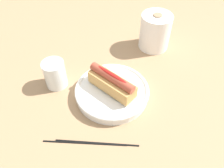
{
  "coord_description": "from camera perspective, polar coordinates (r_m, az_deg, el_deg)",
  "views": [
    {
      "loc": [
        0.18,
        -0.41,
        0.54
      ],
      "look_at": [
        0.02,
        0.01,
        0.05
      ],
      "focal_mm": 36.3,
      "sensor_mm": 36.0,
      "label": 1
    }
  ],
  "objects": [
    {
      "name": "water_glass",
      "position": [
        0.73,
        -14.11,
        2.24
      ],
      "size": [
        0.07,
        0.07,
        0.09
      ],
      "color": "white",
      "rests_on": "ground_plane"
    },
    {
      "name": "chopstick_near",
      "position": [
        0.61,
        -3.79,
        -14.51
      ],
      "size": [
        0.21,
        0.07,
        0.01
      ],
      "primitive_type": "cylinder",
      "rotation": [
        0.0,
        1.57,
        0.28
      ],
      "color": "black",
      "rests_on": "ground_plane"
    },
    {
      "name": "hotdog_front",
      "position": [
        0.66,
        0.0,
        0.46
      ],
      "size": [
        0.16,
        0.1,
        0.06
      ],
      "color": "tan",
      "rests_on": "serving_bowl"
    },
    {
      "name": "ground_plane",
      "position": [
        0.7,
        -2.21,
        -3.0
      ],
      "size": [
        2.4,
        2.4,
        0.0
      ],
      "primitive_type": "plane",
      "color": "#9E7A56"
    },
    {
      "name": "paper_towel_roll",
      "position": [
        0.86,
        10.78,
        12.83
      ],
      "size": [
        0.11,
        0.11,
        0.13
      ],
      "color": "white",
      "rests_on": "ground_plane"
    },
    {
      "name": "serving_bowl",
      "position": [
        0.69,
        0.0,
        -1.96
      ],
      "size": [
        0.23,
        0.23,
        0.03
      ],
      "color": "white",
      "rests_on": "ground_plane"
    },
    {
      "name": "chopstick_far",
      "position": [
        0.61,
        -6.91,
        -14.5
      ],
      "size": [
        0.21,
        0.07,
        0.01
      ],
      "primitive_type": "cylinder",
      "rotation": [
        0.0,
        1.57,
        0.3
      ],
      "color": "black",
      "rests_on": "ground_plane"
    }
  ]
}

